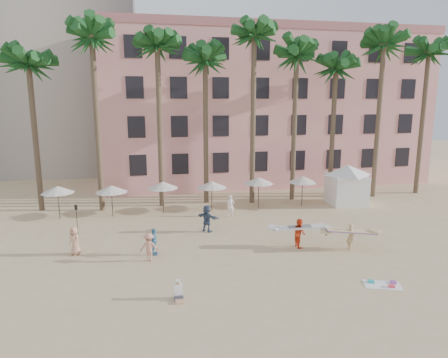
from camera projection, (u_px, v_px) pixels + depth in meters
name	position (u px, v px, depth m)	size (l,w,h in m)	color
ground	(268.00, 272.00, 21.50)	(120.00, 120.00, 0.00)	#D1B789
pink_hotel	(260.00, 109.00, 46.27)	(35.00, 14.00, 16.00)	#F5A595
palm_row	(224.00, 53.00, 33.47)	(44.40, 5.40, 16.30)	brown
umbrella_row	(188.00, 184.00, 32.50)	(22.50, 2.70, 2.73)	#332B23
cabana	(347.00, 181.00, 35.19)	(4.82, 4.82, 3.50)	white
beach_towel	(383.00, 284.00, 20.03)	(2.03, 1.55, 0.14)	white
carrier_yellow	(351.00, 234.00, 24.58)	(3.17, 1.13, 1.70)	tan
carrier_white	(299.00, 232.00, 25.05)	(3.31, 1.40, 1.83)	#EB3E18
beachgoers	(217.00, 221.00, 27.59)	(23.11, 9.55, 1.92)	white
paddle	(77.00, 217.00, 26.82)	(0.18, 0.04, 2.23)	black
seated_man	(179.00, 293.00, 18.53)	(0.41, 0.71, 0.93)	#3F3F4C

